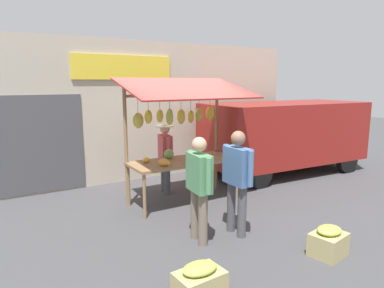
# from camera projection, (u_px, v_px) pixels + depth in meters

# --- Properties ---
(ground_plane) EXTENTS (40.00, 40.00, 0.00)m
(ground_plane) POSITION_uv_depth(u_px,v_px,m) (184.00, 202.00, 7.02)
(ground_plane) COLOR #424244
(street_backdrop) EXTENTS (9.00, 0.30, 3.40)m
(street_backdrop) POSITION_uv_depth(u_px,v_px,m) (138.00, 111.00, 8.54)
(street_backdrop) COLOR #B2A893
(street_backdrop) RESTS_ON ground
(market_stall) EXTENTS (2.50, 1.46, 2.50)m
(market_stall) POSITION_uv_depth(u_px,v_px,m) (182.00, 127.00, 6.78)
(market_stall) COLOR olive
(market_stall) RESTS_ON ground
(vendor_with_sunhat) EXTENTS (0.39, 0.65, 1.53)m
(vendor_with_sunhat) POSITION_uv_depth(u_px,v_px,m) (165.00, 153.00, 7.47)
(vendor_with_sunhat) COLOR #4C4C51
(vendor_with_sunhat) RESTS_ON ground
(shopper_with_ponytail) EXTENTS (0.23, 0.71, 1.67)m
(shopper_with_ponytail) POSITION_uv_depth(u_px,v_px,m) (237.00, 175.00, 5.39)
(shopper_with_ponytail) COLOR #4C4C51
(shopper_with_ponytail) RESTS_ON ground
(shopper_with_shopping_bag) EXTENTS (0.27, 0.69, 1.62)m
(shopper_with_shopping_bag) POSITION_uv_depth(u_px,v_px,m) (199.00, 182.00, 5.12)
(shopper_with_shopping_bag) COLOR #726656
(shopper_with_shopping_bag) RESTS_ON ground
(parked_van) EXTENTS (4.50, 2.10, 1.88)m
(parked_van) POSITION_uv_depth(u_px,v_px,m) (280.00, 132.00, 9.10)
(parked_van) COLOR maroon
(parked_van) RESTS_ON ground
(produce_crate_near) EXTENTS (0.55, 0.47, 0.43)m
(produce_crate_near) POSITION_uv_depth(u_px,v_px,m) (328.00, 242.00, 4.83)
(produce_crate_near) COLOR tan
(produce_crate_near) RESTS_ON ground
(produce_crate_side) EXTENTS (0.58, 0.41, 0.41)m
(produce_crate_side) POSITION_uv_depth(u_px,v_px,m) (200.00, 281.00, 3.90)
(produce_crate_side) COLOR tan
(produce_crate_side) RESTS_ON ground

